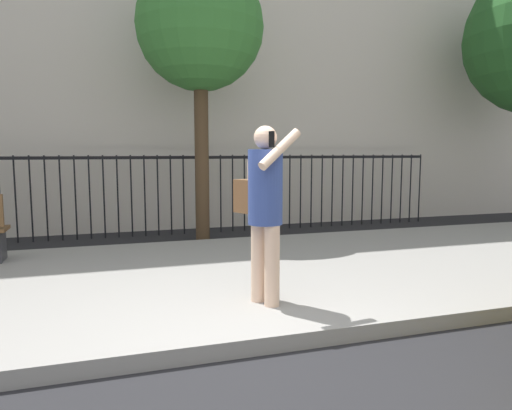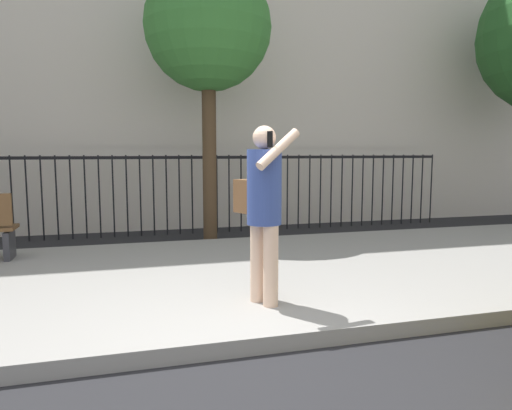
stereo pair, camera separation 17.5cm
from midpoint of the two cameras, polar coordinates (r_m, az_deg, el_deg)
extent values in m
plane|color=black|center=(3.99, 0.07, -18.11)|extent=(60.00, 60.00, 0.00)
cube|color=gray|center=(5.99, -5.67, -8.88)|extent=(28.00, 4.40, 0.15)
cube|color=beige|center=(12.51, -11.32, 22.18)|extent=(28.00, 4.00, 10.13)
cube|color=black|center=(9.45, -9.66, 5.74)|extent=(12.00, 0.04, 0.06)
cylinder|color=black|center=(9.64, -27.21, 0.66)|extent=(0.03, 0.03, 1.60)
cylinder|color=black|center=(9.59, -25.71, 0.71)|extent=(0.03, 0.03, 1.60)
cylinder|color=black|center=(9.55, -24.21, 0.76)|extent=(0.03, 0.03, 1.60)
cylinder|color=black|center=(9.51, -22.69, 0.81)|extent=(0.03, 0.03, 1.60)
cylinder|color=black|center=(9.48, -21.16, 0.86)|extent=(0.03, 0.03, 1.60)
cylinder|color=black|center=(9.46, -19.62, 0.91)|extent=(0.03, 0.03, 1.60)
cylinder|color=black|center=(9.45, -18.07, 0.95)|extent=(0.03, 0.03, 1.60)
cylinder|color=black|center=(9.44, -16.53, 1.00)|extent=(0.03, 0.03, 1.60)
cylinder|color=black|center=(9.44, -14.98, 1.05)|extent=(0.03, 0.03, 1.60)
cylinder|color=black|center=(9.44, -13.43, 1.10)|extent=(0.03, 0.03, 1.60)
cylinder|color=black|center=(9.45, -11.88, 1.14)|extent=(0.03, 0.03, 1.60)
cylinder|color=black|center=(9.47, -10.34, 1.19)|extent=(0.03, 0.03, 1.60)
cylinder|color=black|center=(9.50, -8.81, 1.23)|extent=(0.03, 0.03, 1.60)
cylinder|color=black|center=(9.53, -7.28, 1.27)|extent=(0.03, 0.03, 1.60)
cylinder|color=black|center=(9.57, -5.77, 1.31)|extent=(0.03, 0.03, 1.60)
cylinder|color=black|center=(9.62, -4.27, 1.35)|extent=(0.03, 0.03, 1.60)
cylinder|color=black|center=(9.67, -2.79, 1.39)|extent=(0.03, 0.03, 1.60)
cylinder|color=black|center=(9.73, -1.32, 1.43)|extent=(0.03, 0.03, 1.60)
cylinder|color=black|center=(9.80, 0.13, 1.47)|extent=(0.03, 0.03, 1.60)
cylinder|color=black|center=(9.87, 1.56, 1.50)|extent=(0.03, 0.03, 1.60)
cylinder|color=black|center=(9.95, 2.96, 1.53)|extent=(0.03, 0.03, 1.60)
cylinder|color=black|center=(10.03, 4.35, 1.57)|extent=(0.03, 0.03, 1.60)
cylinder|color=black|center=(10.12, 5.71, 1.60)|extent=(0.03, 0.03, 1.60)
cylinder|color=black|center=(10.21, 7.04, 1.63)|extent=(0.03, 0.03, 1.60)
cylinder|color=black|center=(10.32, 8.35, 1.65)|extent=(0.03, 0.03, 1.60)
cylinder|color=black|center=(10.42, 9.64, 1.68)|extent=(0.03, 0.03, 1.60)
cylinder|color=black|center=(10.53, 10.89, 1.70)|extent=(0.03, 0.03, 1.60)
cylinder|color=black|center=(10.65, 12.13, 1.73)|extent=(0.03, 0.03, 1.60)
cylinder|color=black|center=(10.77, 13.33, 1.75)|extent=(0.03, 0.03, 1.60)
cylinder|color=black|center=(10.89, 14.51, 1.77)|extent=(0.03, 0.03, 1.60)
cylinder|color=black|center=(11.02, 15.66, 1.79)|extent=(0.03, 0.03, 1.60)
cylinder|color=black|center=(11.16, 16.78, 1.81)|extent=(0.03, 0.03, 1.60)
cylinder|color=black|center=(11.30, 17.87, 1.82)|extent=(0.03, 0.03, 1.60)
cylinder|color=black|center=(11.44, 18.94, 1.84)|extent=(0.03, 0.03, 1.60)
cylinder|color=black|center=(11.58, 19.99, 1.86)|extent=(0.03, 0.03, 1.60)
cylinder|color=black|center=(11.73, 21.00, 1.87)|extent=(0.03, 0.03, 1.60)
cylinder|color=beige|center=(4.61, 2.90, -7.44)|extent=(0.15, 0.15, 0.80)
cylinder|color=beige|center=(4.76, 1.26, -7.00)|extent=(0.15, 0.15, 0.80)
cylinder|color=#33478C|center=(4.56, 2.11, 2.20)|extent=(0.45, 0.45, 0.73)
sphere|color=beige|center=(4.55, 2.13, 8.25)|extent=(0.23, 0.23, 0.23)
cylinder|color=beige|center=(4.40, 3.88, 6.84)|extent=(0.50, 0.29, 0.39)
cylinder|color=beige|center=(4.71, 0.48, 2.07)|extent=(0.09, 0.09, 0.56)
cube|color=black|center=(4.40, 2.86, 8.04)|extent=(0.04, 0.07, 0.15)
cube|color=brown|center=(4.77, 0.02, 1.07)|extent=(0.26, 0.32, 0.34)
cube|color=#333338|center=(7.46, -27.30, -4.36)|extent=(0.08, 0.41, 0.40)
cylinder|color=#4C3823|center=(8.71, -5.14, 6.31)|extent=(0.26, 0.26, 3.27)
sphere|color=#387A33|center=(8.99, -5.30, 20.89)|extent=(2.29, 2.29, 2.29)
camera|label=1|loc=(0.09, -88.97, 0.12)|focal=32.75mm
camera|label=2|loc=(0.09, 91.03, -0.12)|focal=32.75mm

